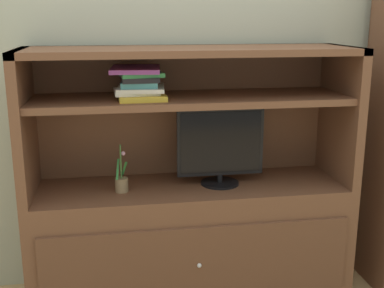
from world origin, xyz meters
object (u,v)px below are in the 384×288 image
Objects in this scene: tv_monitor at (220,146)px; magazine_stack at (139,83)px; media_console at (190,219)px; potted_plant at (122,183)px.

tv_monitor is 0.57m from magazine_stack.
tv_monitor is at bearing -5.22° from media_console.
tv_monitor reaches higher than potted_plant.
magazine_stack is at bearing 21.43° from potted_plant.
media_console reaches higher than magazine_stack.
media_console is 0.46m from tv_monitor.
media_console is 6.80× the size of potted_plant.
potted_plant is (-0.38, -0.05, 0.26)m from media_console.
potted_plant is at bearing -158.57° from magazine_stack.
tv_monitor is at bearing -1.46° from magazine_stack.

